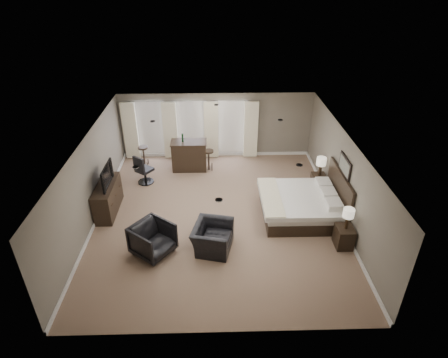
{
  "coord_description": "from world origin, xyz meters",
  "views": [
    {
      "loc": [
        -0.07,
        -9.53,
        6.9
      ],
      "look_at": [
        0.2,
        0.4,
        1.1
      ],
      "focal_mm": 30.0,
      "sensor_mm": 36.0,
      "label": 1
    }
  ],
  "objects_px": {
    "dresser": "(108,198)",
    "lamp_near": "(348,219)",
    "armchair_near": "(212,233)",
    "tv": "(105,183)",
    "lamp_far": "(321,167)",
    "bar_stool_left": "(144,156)",
    "bar_counter": "(189,155)",
    "nightstand_near": "(344,237)",
    "bed": "(303,195)",
    "nightstand_far": "(318,183)",
    "armchair_far": "(153,238)",
    "desk_chair": "(144,169)",
    "bar_stool_right": "(209,160)"
  },
  "relations": [
    {
      "from": "bar_counter",
      "to": "armchair_near",
      "type": "bearing_deg",
      "value": -79.31
    },
    {
      "from": "nightstand_near",
      "to": "bar_stool_left",
      "type": "bearing_deg",
      "value": 141.81
    },
    {
      "from": "nightstand_far",
      "to": "desk_chair",
      "type": "height_order",
      "value": "desk_chair"
    },
    {
      "from": "dresser",
      "to": "bar_counter",
      "type": "relative_size",
      "value": 1.26
    },
    {
      "from": "armchair_near",
      "to": "armchair_far",
      "type": "xyz_separation_m",
      "value": [
        -1.6,
        -0.16,
        0.0
      ]
    },
    {
      "from": "lamp_near",
      "to": "tv",
      "type": "xyz_separation_m",
      "value": [
        -6.92,
        1.87,
        0.12
      ]
    },
    {
      "from": "bar_counter",
      "to": "dresser",
      "type": "bearing_deg",
      "value": -131.63
    },
    {
      "from": "lamp_near",
      "to": "tv",
      "type": "bearing_deg",
      "value": 164.86
    },
    {
      "from": "lamp_far",
      "to": "desk_chair",
      "type": "bearing_deg",
      "value": 173.24
    },
    {
      "from": "lamp_far",
      "to": "armchair_far",
      "type": "height_order",
      "value": "lamp_far"
    },
    {
      "from": "nightstand_far",
      "to": "armchair_far",
      "type": "height_order",
      "value": "armchair_far"
    },
    {
      "from": "lamp_near",
      "to": "dresser",
      "type": "relative_size",
      "value": 0.37
    },
    {
      "from": "nightstand_near",
      "to": "bar_stool_left",
      "type": "distance_m",
      "value": 7.99
    },
    {
      "from": "desk_chair",
      "to": "dresser",
      "type": "bearing_deg",
      "value": 99.28
    },
    {
      "from": "nightstand_far",
      "to": "tv",
      "type": "distance_m",
      "value": 7.03
    },
    {
      "from": "nightstand_far",
      "to": "armchair_near",
      "type": "relative_size",
      "value": 0.53
    },
    {
      "from": "bar_counter",
      "to": "bed",
      "type": "bearing_deg",
      "value": -40.97
    },
    {
      "from": "bar_counter",
      "to": "armchair_far",
      "type": "bearing_deg",
      "value": -98.77
    },
    {
      "from": "nightstand_far",
      "to": "tv",
      "type": "height_order",
      "value": "tv"
    },
    {
      "from": "armchair_far",
      "to": "armchair_near",
      "type": "bearing_deg",
      "value": -46.56
    },
    {
      "from": "lamp_near",
      "to": "bar_stool_left",
      "type": "xyz_separation_m",
      "value": [
        -6.28,
        4.94,
        -0.53
      ]
    },
    {
      "from": "bed",
      "to": "tv",
      "type": "relative_size",
      "value": 2.06
    },
    {
      "from": "lamp_near",
      "to": "nightstand_far",
      "type": "bearing_deg",
      "value": 90.0
    },
    {
      "from": "nightstand_near",
      "to": "bar_stool_left",
      "type": "xyz_separation_m",
      "value": [
        -6.28,
        4.94,
        0.09
      ]
    },
    {
      "from": "nightstand_far",
      "to": "lamp_near",
      "type": "distance_m",
      "value": 2.96
    },
    {
      "from": "bar_stool_right",
      "to": "desk_chair",
      "type": "bearing_deg",
      "value": -158.02
    },
    {
      "from": "bed",
      "to": "dresser",
      "type": "bearing_deg",
      "value": 176.0
    },
    {
      "from": "armchair_near",
      "to": "desk_chair",
      "type": "xyz_separation_m",
      "value": [
        -2.4,
        3.62,
        0.05
      ]
    },
    {
      "from": "dresser",
      "to": "bar_stool_left",
      "type": "distance_m",
      "value": 3.14
    },
    {
      "from": "nightstand_near",
      "to": "desk_chair",
      "type": "relative_size",
      "value": 0.55
    },
    {
      "from": "nightstand_near",
      "to": "armchair_far",
      "type": "distance_m",
      "value": 5.24
    },
    {
      "from": "armchair_far",
      "to": "desk_chair",
      "type": "height_order",
      "value": "desk_chair"
    },
    {
      "from": "bar_stool_right",
      "to": "lamp_near",
      "type": "bearing_deg",
      "value": -50.18
    },
    {
      "from": "dresser",
      "to": "lamp_near",
      "type": "bearing_deg",
      "value": -15.14
    },
    {
      "from": "lamp_near",
      "to": "desk_chair",
      "type": "height_order",
      "value": "lamp_near"
    },
    {
      "from": "lamp_near",
      "to": "bar_stool_right",
      "type": "height_order",
      "value": "lamp_near"
    },
    {
      "from": "desk_chair",
      "to": "bar_stool_left",
      "type": "bearing_deg",
      "value": -43.44
    },
    {
      "from": "lamp_near",
      "to": "bar_stool_left",
      "type": "distance_m",
      "value": 8.01
    },
    {
      "from": "lamp_near",
      "to": "armchair_near",
      "type": "relative_size",
      "value": 0.55
    },
    {
      "from": "lamp_near",
      "to": "bar_counter",
      "type": "bearing_deg",
      "value": 134.47
    },
    {
      "from": "nightstand_near",
      "to": "armchair_near",
      "type": "distance_m",
      "value": 3.64
    },
    {
      "from": "tv",
      "to": "desk_chair",
      "type": "bearing_deg",
      "value": -26.84
    },
    {
      "from": "bed",
      "to": "bar_stool_left",
      "type": "distance_m",
      "value": 6.43
    },
    {
      "from": "tv",
      "to": "bar_stool_right",
      "type": "relative_size",
      "value": 1.41
    },
    {
      "from": "dresser",
      "to": "tv",
      "type": "height_order",
      "value": "tv"
    },
    {
      "from": "bed",
      "to": "armchair_far",
      "type": "height_order",
      "value": "bed"
    },
    {
      "from": "lamp_far",
      "to": "bar_counter",
      "type": "height_order",
      "value": "lamp_far"
    },
    {
      "from": "nightstand_near",
      "to": "dresser",
      "type": "distance_m",
      "value": 7.17
    },
    {
      "from": "tv",
      "to": "bar_counter",
      "type": "bearing_deg",
      "value": -41.63
    },
    {
      "from": "lamp_far",
      "to": "bar_stool_left",
      "type": "relative_size",
      "value": 0.85
    }
  ]
}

